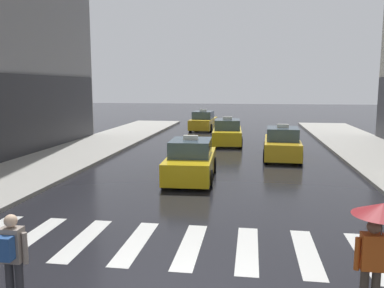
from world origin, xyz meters
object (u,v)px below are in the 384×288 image
taxi_second (282,144)px  pedestrian_with_backpack (12,254)px  taxi_lead (191,161)px  taxi_fourth (203,122)px  taxi_third (227,133)px  pedestrian_with_umbrella (379,229)px

taxi_second → pedestrian_with_backpack: size_ratio=2.79×
taxi_lead → taxi_fourth: 18.40m
taxi_lead → taxi_third: 10.19m
pedestrian_with_umbrella → taxi_lead: bearing=115.4°
taxi_lead → pedestrian_with_umbrella: size_ratio=2.37×
taxi_third → pedestrian_with_umbrella: pedestrian_with_umbrella is taller
taxi_fourth → pedestrian_with_backpack: size_ratio=2.81×
taxi_third → pedestrian_with_backpack: size_ratio=2.80×
taxi_second → pedestrian_with_umbrella: (0.43, -14.87, 0.79)m
taxi_second → taxi_fourth: size_ratio=0.99×
taxi_fourth → taxi_third: bearing=-72.5°
taxi_lead → taxi_fourth: same height
taxi_third → pedestrian_with_umbrella: bearing=-79.5°
taxi_third → pedestrian_with_backpack: 20.37m
taxi_fourth → pedestrian_with_backpack: taxi_fourth is taller
pedestrian_with_umbrella → taxi_third: bearing=100.5°
taxi_third → taxi_lead: bearing=-94.9°
taxi_third → pedestrian_with_umbrella: size_ratio=2.38×
pedestrian_with_umbrella → taxi_fourth: bearing=102.6°
taxi_second → taxi_fourth: same height
taxi_lead → pedestrian_with_umbrella: (4.49, -9.45, 0.79)m
pedestrian_with_backpack → taxi_second: bearing=70.1°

